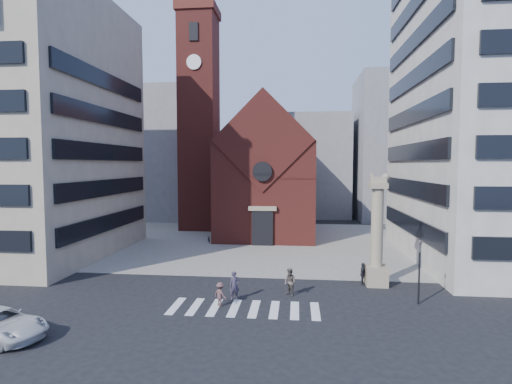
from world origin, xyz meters
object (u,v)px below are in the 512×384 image
(pedestrian_1, at_px, (290,282))
(pedestrian_2, at_px, (363,274))
(traffic_light, at_px, (419,270))
(scooter_0, at_px, (209,239))
(lion_column, at_px, (377,241))
(pedestrian_0, at_px, (235,286))

(pedestrian_1, distance_m, pedestrian_2, 6.40)
(traffic_light, height_order, scooter_0, traffic_light)
(lion_column, xyz_separation_m, scooter_0, (-16.47, 14.95, -2.98))
(pedestrian_0, relative_size, scooter_0, 1.21)
(pedestrian_1, bearing_deg, pedestrian_0, -118.59)
(traffic_light, bearing_deg, pedestrian_0, -178.29)
(pedestrian_0, xyz_separation_m, scooter_0, (-6.12, 19.32, -0.50))
(pedestrian_0, relative_size, pedestrian_2, 1.13)
(traffic_light, bearing_deg, lion_column, 116.46)
(lion_column, relative_size, pedestrian_0, 4.45)
(lion_column, xyz_separation_m, traffic_light, (1.99, -4.00, -1.17))
(pedestrian_0, distance_m, pedestrian_2, 10.31)
(pedestrian_2, bearing_deg, scooter_0, 65.93)
(pedestrian_2, distance_m, scooter_0, 21.51)
(traffic_light, distance_m, pedestrian_2, 5.20)
(pedestrian_0, bearing_deg, traffic_light, -20.39)
(pedestrian_1, distance_m, scooter_0, 20.67)
(lion_column, distance_m, pedestrian_1, 7.71)
(pedestrian_0, bearing_deg, scooter_0, 85.46)
(traffic_light, height_order, pedestrian_2, traffic_light)
(pedestrian_1, bearing_deg, lion_column, 69.81)
(pedestrian_0, distance_m, pedestrian_1, 3.97)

